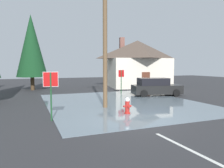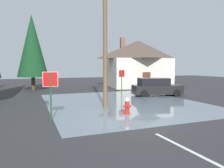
{
  "view_description": "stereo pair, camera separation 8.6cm",
  "coord_description": "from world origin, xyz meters",
  "px_view_note": "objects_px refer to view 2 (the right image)",
  "views": [
    {
      "loc": [
        -5.24,
        -9.4,
        2.72
      ],
      "look_at": [
        -0.2,
        3.17,
        1.58
      ],
      "focal_mm": 34.4,
      "sensor_mm": 36.0,
      "label": 1
    },
    {
      "loc": [
        -5.16,
        -9.43,
        2.72
      ],
      "look_at": [
        -0.2,
        3.17,
        1.58
      ],
      "focal_mm": 34.4,
      "sensor_mm": 36.0,
      "label": 2
    }
  ],
  "objects_px": {
    "utility_pole": "(105,28)",
    "stop_sign_far": "(122,77)",
    "parked_car": "(156,87)",
    "pine_tree_short_left": "(32,46)",
    "stop_sign_near": "(51,86)",
    "house": "(138,63)",
    "fire_hydrant": "(127,106)"
  },
  "relations": [
    {
      "from": "fire_hydrant",
      "to": "house",
      "type": "relative_size",
      "value": 0.11
    },
    {
      "from": "stop_sign_near",
      "to": "fire_hydrant",
      "type": "height_order",
      "value": "stop_sign_near"
    },
    {
      "from": "fire_hydrant",
      "to": "pine_tree_short_left",
      "type": "height_order",
      "value": "pine_tree_short_left"
    },
    {
      "from": "house",
      "to": "pine_tree_short_left",
      "type": "distance_m",
      "value": 13.15
    },
    {
      "from": "parked_car",
      "to": "house",
      "type": "bearing_deg",
      "value": 72.47
    },
    {
      "from": "utility_pole",
      "to": "parked_car",
      "type": "height_order",
      "value": "utility_pole"
    },
    {
      "from": "pine_tree_short_left",
      "to": "fire_hydrant",
      "type": "bearing_deg",
      "value": -72.94
    },
    {
      "from": "parked_car",
      "to": "pine_tree_short_left",
      "type": "relative_size",
      "value": 0.56
    },
    {
      "from": "utility_pole",
      "to": "stop_sign_far",
      "type": "height_order",
      "value": "utility_pole"
    },
    {
      "from": "stop_sign_far",
      "to": "pine_tree_short_left",
      "type": "height_order",
      "value": "pine_tree_short_left"
    },
    {
      "from": "stop_sign_near",
      "to": "house",
      "type": "relative_size",
      "value": 0.28
    },
    {
      "from": "stop_sign_near",
      "to": "pine_tree_short_left",
      "type": "relative_size",
      "value": 0.29
    },
    {
      "from": "fire_hydrant",
      "to": "stop_sign_far",
      "type": "relative_size",
      "value": 0.41
    },
    {
      "from": "utility_pole",
      "to": "parked_car",
      "type": "distance_m",
      "value": 8.46
    },
    {
      "from": "stop_sign_far",
      "to": "parked_car",
      "type": "height_order",
      "value": "stop_sign_far"
    },
    {
      "from": "parked_car",
      "to": "pine_tree_short_left",
      "type": "height_order",
      "value": "pine_tree_short_left"
    },
    {
      "from": "stop_sign_near",
      "to": "stop_sign_far",
      "type": "xyz_separation_m",
      "value": [
        7.48,
        8.19,
        -0.07
      ]
    },
    {
      "from": "stop_sign_near",
      "to": "pine_tree_short_left",
      "type": "distance_m",
      "value": 15.23
    },
    {
      "from": "utility_pole",
      "to": "pine_tree_short_left",
      "type": "bearing_deg",
      "value": 107.73
    },
    {
      "from": "parked_car",
      "to": "utility_pole",
      "type": "bearing_deg",
      "value": -149.43
    },
    {
      "from": "pine_tree_short_left",
      "to": "house",
      "type": "bearing_deg",
      "value": -2.7
    },
    {
      "from": "utility_pole",
      "to": "house",
      "type": "distance_m",
      "value": 15.19
    },
    {
      "from": "stop_sign_far",
      "to": "house",
      "type": "height_order",
      "value": "house"
    },
    {
      "from": "house",
      "to": "parked_car",
      "type": "bearing_deg",
      "value": -107.53
    },
    {
      "from": "stop_sign_far",
      "to": "parked_car",
      "type": "distance_m",
      "value": 3.48
    },
    {
      "from": "stop_sign_near",
      "to": "fire_hydrant",
      "type": "bearing_deg",
      "value": -1.1
    },
    {
      "from": "fire_hydrant",
      "to": "pine_tree_short_left",
      "type": "xyz_separation_m",
      "value": [
        -4.59,
        14.96,
        4.47
      ]
    },
    {
      "from": "house",
      "to": "utility_pole",
      "type": "bearing_deg",
      "value": -126.38
    },
    {
      "from": "utility_pole",
      "to": "pine_tree_short_left",
      "type": "relative_size",
      "value": 1.17
    },
    {
      "from": "stop_sign_far",
      "to": "pine_tree_short_left",
      "type": "relative_size",
      "value": 0.28
    },
    {
      "from": "utility_pole",
      "to": "stop_sign_near",
      "type": "bearing_deg",
      "value": -149.38
    },
    {
      "from": "stop_sign_near",
      "to": "house",
      "type": "bearing_deg",
      "value": 48.67
    }
  ]
}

